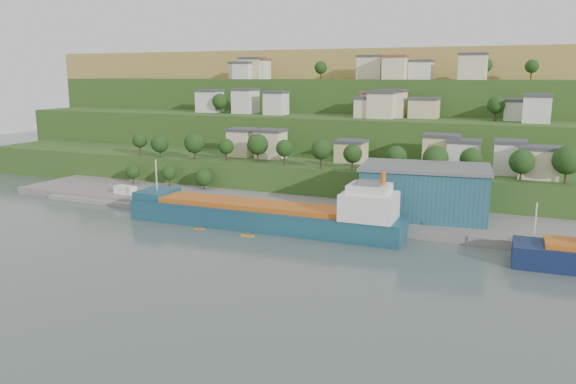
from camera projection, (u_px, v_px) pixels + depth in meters
The scene contains 10 objects.
ground at pixel (249, 239), 128.29m from camera, with size 500.00×500.00×0.00m, color #404E49.
quay at pixel (367, 219), 145.53m from camera, with size 220.00×26.00×4.00m, color slate.
pebble_beach at pixel (121, 199), 169.63m from camera, with size 40.00×18.00×2.40m, color slate.
hillside at pixel (406, 150), 279.49m from camera, with size 360.00×211.16×96.00m.
cargo_ship_near at pixel (270, 217), 136.22m from camera, with size 69.96×12.81×17.92m.
warehouse at pixel (424, 191), 139.77m from camera, with size 33.13×22.72×12.80m.
caravan at pixel (125, 191), 166.92m from camera, with size 6.89×2.87×3.21m, color white.
dinghy at pixel (134, 198), 163.25m from camera, with size 3.65×1.37×0.73m, color silver.
kayak_orange at pixel (200, 228), 136.19m from camera, with size 2.87×1.25×0.71m.
kayak_yellow at pixel (248, 235), 130.27m from camera, with size 3.29×0.95×0.81m.
Camera 1 is at (57.78, -109.40, 36.69)m, focal length 35.00 mm.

